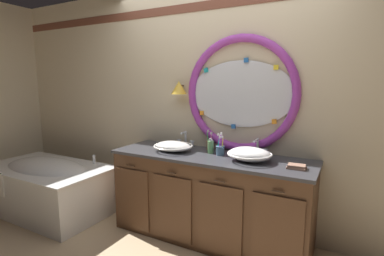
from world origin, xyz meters
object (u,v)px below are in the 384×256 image
toothbrush_holder_left (210,145)px  toothbrush_holder_right (220,149)px  soap_dispenser (211,147)px  bathtub (47,184)px  folded_hand_towel (297,167)px  sink_basin_left (173,146)px  sink_basin_right (250,154)px

toothbrush_holder_left → toothbrush_holder_right: size_ratio=0.96×
toothbrush_holder_right → soap_dispenser: bearing=169.4°
toothbrush_holder_right → bathtub: bearing=-168.2°
folded_hand_towel → toothbrush_holder_right: bearing=170.8°
bathtub → sink_basin_left: 1.71m
toothbrush_holder_left → soap_dispenser: (0.07, -0.13, 0.01)m
toothbrush_holder_right → soap_dispenser: toothbrush_holder_right is taller
bathtub → sink_basin_right: (2.38, 0.35, 0.58)m
sink_basin_left → folded_hand_towel: sink_basin_left is taller
bathtub → soap_dispenser: 2.08m
toothbrush_holder_right → folded_hand_towel: (0.73, -0.12, -0.04)m
soap_dispenser → folded_hand_towel: bearing=-9.4°
bathtub → folded_hand_towel: size_ratio=10.34×
soap_dispenser → toothbrush_holder_right: bearing=-10.6°
toothbrush_holder_right → soap_dispenser: (-0.11, 0.02, 0.01)m
bathtub → toothbrush_holder_right: (2.06, 0.43, 0.57)m
folded_hand_towel → sink_basin_left: bearing=178.1°
sink_basin_left → folded_hand_towel: bearing=-1.9°
sink_basin_right → toothbrush_holder_right: (-0.32, 0.08, -0.01)m
toothbrush_holder_right → sink_basin_right: bearing=-13.6°
bathtub → sink_basin_left: bearing=12.6°
bathtub → sink_basin_right: sink_basin_right is taller
toothbrush_holder_left → folded_hand_towel: 0.95m
sink_basin_right → bathtub: bearing=-171.6°
toothbrush_holder_right → folded_hand_towel: bearing=-9.2°
toothbrush_holder_left → sink_basin_left: bearing=-143.1°
sink_basin_right → sink_basin_left: bearing=-180.0°
toothbrush_holder_right → sink_basin_left: bearing=-171.1°
bathtub → toothbrush_holder_left: 2.05m
bathtub → soap_dispenser: size_ratio=10.05×
sink_basin_right → toothbrush_holder_left: toothbrush_holder_left is taller
toothbrush_holder_right → toothbrush_holder_left: bearing=139.6°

